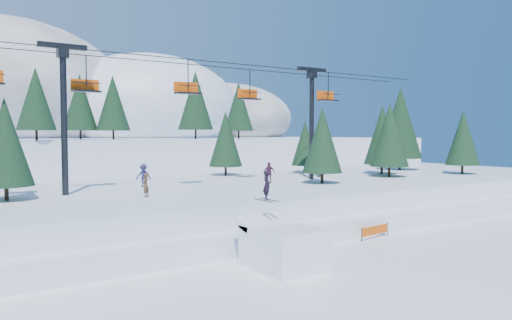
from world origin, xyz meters
TOP-DOWN VIEW (x-y plane):
  - ground at (0.00, 0.00)m, footprint 160.00×160.00m
  - mid_shelf at (0.00, 18.00)m, footprint 70.00×22.00m
  - berm at (0.00, 8.00)m, footprint 70.00×6.00m
  - mountain_ridge at (-5.11, 73.36)m, footprint 119.00×60.90m
  - jump_kicker at (-2.35, 2.24)m, footprint 3.01×4.28m
  - chairlift at (0.44, 18.05)m, footprint 47.07×3.21m
  - conifer_stand at (0.85, 18.96)m, footprint 63.06×16.93m
  - distant_skiers at (-1.23, 17.22)m, footprint 33.31×7.15m
  - banner_near at (6.71, 4.39)m, footprint 2.83×0.45m
  - banner_far at (12.09, 5.44)m, footprint 2.80×0.65m

SIDE VIEW (x-z plane):
  - ground at x=0.00m, z-range 0.00..0.00m
  - banner_near at x=6.71m, z-range 0.09..0.99m
  - banner_far at x=12.09m, z-range 0.09..0.99m
  - berm at x=0.00m, z-range 0.00..1.10m
  - jump_kicker at x=-2.35m, z-range -1.27..3.51m
  - mid_shelf at x=0.00m, z-range 0.00..2.50m
  - distant_skiers at x=-1.23m, z-range 2.47..4.31m
  - conifer_stand at x=0.85m, z-range 2.15..11.84m
  - chairlift at x=0.44m, z-range 4.18..14.46m
  - mountain_ridge at x=-5.11m, z-range -3.59..22.87m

